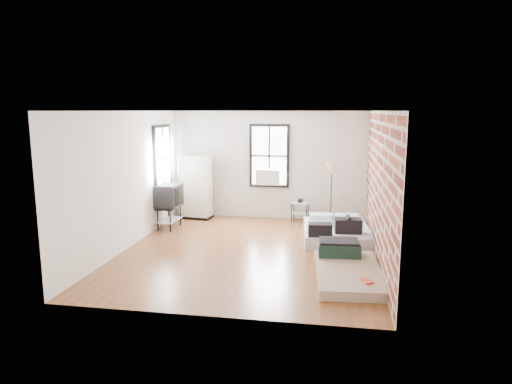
% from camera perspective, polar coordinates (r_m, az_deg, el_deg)
% --- Properties ---
extents(ground, '(6.00, 6.00, 0.00)m').
position_cam_1_polar(ground, '(9.29, -0.94, -7.42)').
color(ground, brown).
rests_on(ground, ground).
extents(room_shell, '(5.02, 6.02, 2.80)m').
position_cam_1_polar(room_shell, '(9.24, 0.86, 3.50)').
color(room_shell, silver).
rests_on(room_shell, ground).
extents(mattress_main, '(1.56, 2.03, 0.62)m').
position_cam_1_polar(mattress_main, '(10.32, 9.99, -4.82)').
color(mattress_main, silver).
rests_on(mattress_main, ground).
extents(mattress_bare, '(1.23, 2.13, 0.44)m').
position_cam_1_polar(mattress_bare, '(8.17, 11.21, -9.14)').
color(mattress_bare, tan).
rests_on(mattress_bare, ground).
extents(wardrobe, '(0.89, 0.58, 1.65)m').
position_cam_1_polar(wardrobe, '(12.06, -7.56, 0.58)').
color(wardrobe, black).
rests_on(wardrobe, ground).
extents(side_table, '(0.48, 0.41, 0.59)m').
position_cam_1_polar(side_table, '(11.71, 5.54, -1.82)').
color(side_table, black).
rests_on(side_table, ground).
extents(floor_lamp, '(0.33, 0.33, 1.55)m').
position_cam_1_polar(floor_lamp, '(11.46, 9.46, 2.55)').
color(floor_lamp, black).
rests_on(floor_lamp, ground).
extents(tv_stand, '(0.57, 0.78, 1.07)m').
position_cam_1_polar(tv_stand, '(11.08, -10.84, -0.63)').
color(tv_stand, black).
rests_on(tv_stand, ground).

